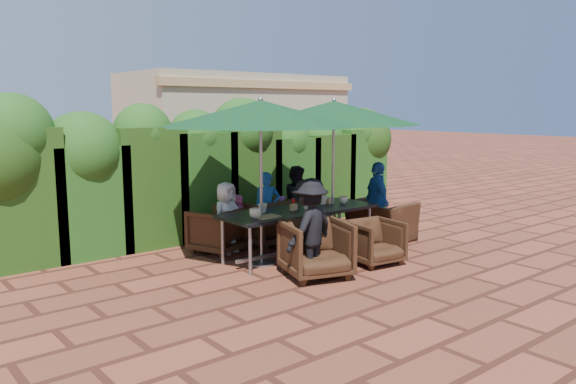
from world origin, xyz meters
TOP-DOWN VIEW (x-y plane):
  - ground at (0.00, 0.00)m, footprint 80.00×80.00m
  - dining_table at (0.01, 0.05)m, footprint 2.59×0.90m
  - umbrella_left at (-0.70, 0.10)m, footprint 2.95×2.95m
  - umbrella_right at (0.74, 0.09)m, footprint 2.78×2.78m
  - chair_far_left at (-0.84, 1.08)m, footprint 0.97×0.94m
  - chair_far_mid at (0.07, 0.99)m, footprint 0.85×0.80m
  - chair_far_right at (0.97, 0.99)m, footprint 0.79×0.75m
  - chair_near_left at (-0.51, -0.89)m, footprint 1.04×1.01m
  - chair_near_right at (0.61, -0.96)m, footprint 0.79×0.75m
  - chair_end_right at (1.81, 0.00)m, footprint 0.77×1.10m
  - adult_far_left at (-0.75, 0.98)m, footprint 0.64×0.51m
  - adult_far_mid at (0.08, 0.99)m, footprint 0.55×0.50m
  - adult_far_right at (0.79, 1.02)m, footprint 0.72×0.58m
  - adult_near_left at (-0.61, -0.87)m, footprint 0.95×0.60m
  - adult_end_right at (1.72, -0.01)m, footprint 0.71×0.91m
  - child_left at (-0.46, 1.01)m, footprint 0.36×0.31m
  - child_right at (0.45, 1.01)m, footprint 0.35×0.32m
  - pedestrian_a at (1.47, 4.13)m, footprint 1.56×1.08m
  - pedestrian_b at (2.68, 4.47)m, footprint 0.91×0.63m
  - pedestrian_c at (3.61, 4.15)m, footprint 1.24×1.28m
  - cup_a at (-0.94, -0.08)m, footprint 0.18×0.18m
  - cup_b at (-0.60, 0.20)m, footprint 0.14×0.14m
  - cup_c at (0.03, -0.12)m, footprint 0.16×0.16m
  - cup_d at (0.58, 0.15)m, footprint 0.15×0.15m
  - cup_e at (0.90, 0.01)m, footprint 0.15×0.15m
  - ketchup_bottle at (-0.08, 0.10)m, footprint 0.04×0.04m
  - sauce_bottle at (-0.06, 0.14)m, footprint 0.04×0.04m
  - serving_tray at (-0.77, -0.13)m, footprint 0.35×0.25m
  - number_block_left at (-0.13, 0.05)m, footprint 0.12×0.06m
  - number_block_right at (0.72, 0.13)m, footprint 0.12×0.06m
  - hedge_wall at (-0.31, 2.32)m, footprint 9.10×1.60m
  - building at (3.50, 6.99)m, footprint 6.20×3.08m

SIDE VIEW (x-z plane):
  - ground at x=0.00m, z-range 0.00..0.00m
  - chair_near_right at x=0.61m, z-range 0.00..0.72m
  - chair_far_right at x=0.97m, z-range 0.00..0.73m
  - chair_far_left at x=-0.84m, z-range 0.00..0.79m
  - child_right at x=0.45m, z-range 0.00..0.79m
  - chair_far_mid at x=0.07m, z-range 0.00..0.85m
  - chair_near_left at x=-0.51m, z-range 0.00..0.86m
  - child_left at x=-0.46m, z-range 0.00..0.91m
  - chair_end_right at x=1.81m, z-range 0.00..0.91m
  - adult_far_left at x=-0.75m, z-range 0.00..1.14m
  - adult_far_mid at x=0.08m, z-range 0.00..1.24m
  - adult_far_right at x=0.79m, z-range 0.00..1.29m
  - dining_table at x=0.01m, z-range 0.30..1.05m
  - adult_near_left at x=-0.61m, z-range 0.00..1.37m
  - adult_end_right at x=1.72m, z-range 0.00..1.38m
  - serving_tray at x=-0.77m, z-range 0.75..0.77m
  - pedestrian_a at x=1.47m, z-range 0.00..1.58m
  - number_block_left at x=-0.13m, z-range 0.75..0.85m
  - number_block_right at x=0.72m, z-range 0.75..0.85m
  - cup_e at x=0.90m, z-range 0.75..0.87m
  - cup_c at x=0.03m, z-range 0.75..0.88m
  - cup_b at x=-0.60m, z-range 0.75..0.89m
  - cup_a at x=-0.94m, z-range 0.75..0.89m
  - cup_d at x=0.58m, z-range 0.75..0.89m
  - ketchup_bottle at x=-0.08m, z-range 0.75..0.92m
  - sauce_bottle at x=-0.06m, z-range 0.75..0.92m
  - pedestrian_b at x=2.68m, z-range 0.00..1.76m
  - pedestrian_c at x=3.61m, z-range 0.00..1.91m
  - hedge_wall at x=-0.31m, z-range 0.07..2.59m
  - building at x=3.50m, z-range 0.01..3.21m
  - umbrella_right at x=0.74m, z-range 0.98..3.44m
  - umbrella_left at x=-0.70m, z-range 0.98..3.44m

